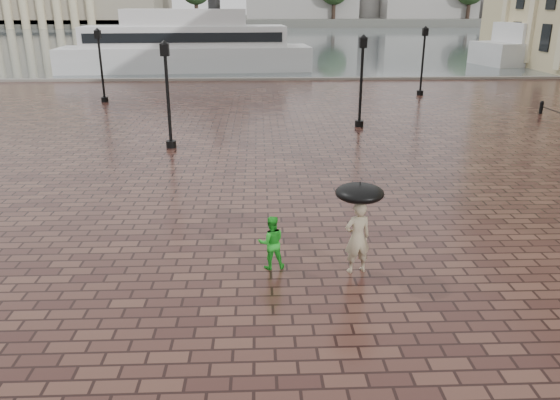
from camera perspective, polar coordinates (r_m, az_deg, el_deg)
name	(u,v)px	position (r m, az deg, el deg)	size (l,w,h in m)	color
ground	(340,237)	(14.87, 6.27, -3.89)	(300.00, 300.00, 0.00)	#341B17
harbour_water	(269,37)	(105.64, -1.14, 16.65)	(240.00, 240.00, 0.00)	#475356
quay_edge	(284,80)	(45.89, 0.45, 12.42)	(80.00, 0.60, 0.30)	slate
far_shore	(264,20)	(173.53, -1.64, 18.24)	(300.00, 60.00, 2.00)	#4C4C47
street_lamps	(270,73)	(31.17, -1.08, 13.18)	(21.44, 14.44, 4.40)	black
adult_pedestrian	(357,238)	(12.74, 8.08, -3.91)	(0.63, 0.41, 1.73)	tan
child_pedestrian	(271,242)	(12.89, -0.92, -4.45)	(0.64, 0.50, 1.31)	green
ferry_near	(186,46)	(52.96, -9.80, 15.59)	(23.15, 7.12, 7.48)	silver
umbrella	(360,193)	(12.35, 8.32, 0.73)	(1.10, 1.10, 1.15)	black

